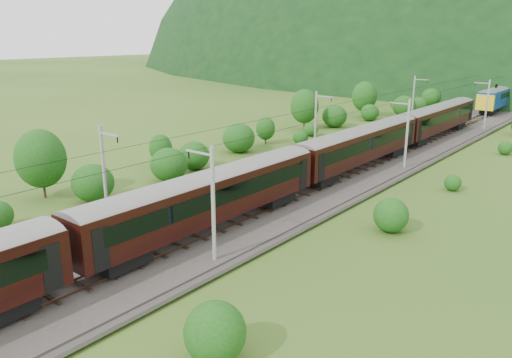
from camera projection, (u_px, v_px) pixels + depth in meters
The scene contains 14 objects.
ground at pixel (156, 241), 38.34m from camera, with size 600.00×600.00×0.00m, color #305119.
railbed at pixel (241, 206), 45.74m from camera, with size 14.00×220.00×0.30m, color #38332D.
track_left at pixel (222, 198), 47.13m from camera, with size 2.40×220.00×0.27m.
track_right at pixel (262, 209), 44.22m from camera, with size 2.40×220.00×0.27m.
catenary_left at pixel (316, 121), 64.62m from camera, with size 2.54×192.28×8.00m.
catenary_right at pixel (406, 132), 57.19m from camera, with size 2.54×192.28×8.00m.
overhead_wires at pixel (241, 131), 43.80m from camera, with size 4.83×198.00×0.03m.
mountain_ridge at pixel (388, 58), 334.46m from camera, with size 336.00×280.00×132.00m, color black.
train at pixel (298, 160), 47.34m from camera, with size 3.24×154.48×5.64m.
hazard_post_near at pixel (338, 158), 59.43m from camera, with size 0.17×0.17×1.60m, color red.
hazard_post_far at pixel (396, 141), 69.21m from camera, with size 0.17×0.17×1.60m, color red.
signal at pixel (408, 122), 80.92m from camera, with size 0.24×0.24×2.19m.
vegetation_left at pixel (235, 137), 64.63m from camera, with size 11.87×149.50×6.77m.
vegetation_right at pixel (398, 212), 40.65m from camera, with size 5.33×103.23×3.08m.
Camera 1 is at (28.37, -22.66, 15.26)m, focal length 35.00 mm.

